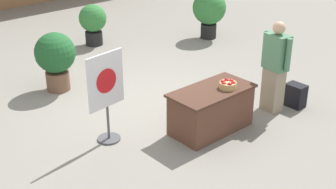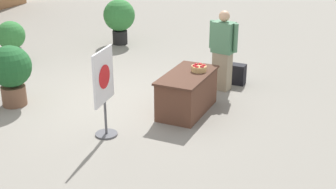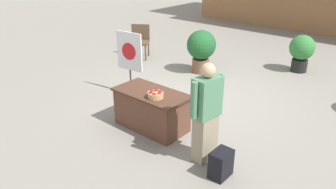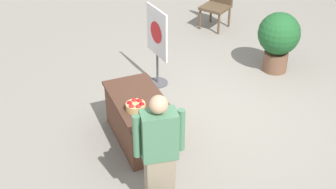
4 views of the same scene
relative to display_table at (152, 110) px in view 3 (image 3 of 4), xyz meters
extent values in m
plane|color=gray|center=(-0.12, 1.42, -0.36)|extent=(120.00, 120.00, 0.00)
cube|color=brown|center=(0.00, 0.00, -0.02)|extent=(1.30, 0.68, 0.67)
cube|color=#492C20|center=(0.00, 0.00, 0.33)|extent=(1.39, 0.72, 0.04)
cylinder|color=tan|center=(0.23, -0.13, 0.40)|extent=(0.27, 0.27, 0.10)
sphere|color=red|center=(0.31, -0.12, 0.44)|extent=(0.08, 0.08, 0.08)
sphere|color=#A30F14|center=(0.27, -0.06, 0.44)|extent=(0.08, 0.08, 0.08)
sphere|color=red|center=(0.18, -0.06, 0.44)|extent=(0.08, 0.08, 0.08)
sphere|color=red|center=(0.14, -0.12, 0.44)|extent=(0.08, 0.08, 0.08)
sphere|color=#A30F14|center=(0.18, -0.20, 0.44)|extent=(0.08, 0.08, 0.08)
sphere|color=red|center=(0.27, -0.20, 0.44)|extent=(0.08, 0.08, 0.08)
cube|color=gray|center=(1.32, -0.21, 0.03)|extent=(0.29, 0.37, 0.77)
cube|color=#4C7F5B|center=(1.32, -0.21, 0.72)|extent=(0.32, 0.46, 0.61)
sphere|color=tan|center=(1.32, -0.21, 1.14)|extent=(0.21, 0.21, 0.21)
cylinder|color=#4C7F5B|center=(1.28, -0.47, 0.74)|extent=(0.09, 0.09, 0.56)
cylinder|color=#4C7F5B|center=(1.36, 0.05, 0.74)|extent=(0.09, 0.09, 0.56)
cube|color=black|center=(1.75, -0.41, -0.15)|extent=(0.24, 0.34, 0.42)
cylinder|color=#4C4C51|center=(-1.42, 0.82, -0.34)|extent=(0.36, 0.36, 0.03)
cylinder|color=#4C4C51|center=(-1.42, 0.82, -0.05)|extent=(0.04, 0.04, 0.55)
cube|color=silver|center=(-1.42, 0.82, 0.65)|extent=(0.67, 0.11, 0.85)
cylinder|color=red|center=(-1.42, 0.80, 0.65)|extent=(0.38, 0.05, 0.38)
cylinder|color=brown|center=(-2.87, 2.80, -0.13)|extent=(0.05, 0.05, 0.45)
cylinder|color=brown|center=(-3.27, 2.54, -0.13)|extent=(0.05, 0.05, 0.45)
cylinder|color=brown|center=(-3.13, 3.19, -0.13)|extent=(0.05, 0.05, 0.45)
cylinder|color=brown|center=(-3.52, 2.94, -0.13)|extent=(0.05, 0.05, 0.45)
cube|color=brown|center=(-3.20, 2.87, 0.12)|extent=(0.76, 0.76, 0.06)
cube|color=brown|center=(-3.33, 3.07, 0.38)|extent=(0.49, 0.35, 0.46)
cylinder|color=black|center=(0.94, 4.83, -0.19)|extent=(0.41, 0.41, 0.33)
sphere|color=#337A38|center=(0.94, 4.83, 0.31)|extent=(0.66, 0.66, 0.66)
cylinder|color=brown|center=(-1.05, 3.04, -0.18)|extent=(0.45, 0.45, 0.37)
sphere|color=#1E5628|center=(-1.05, 3.04, 0.39)|extent=(0.77, 0.77, 0.77)
camera|label=1|loc=(-4.93, -4.53, 3.38)|focal=50.00mm
camera|label=2|loc=(-7.19, -2.90, 3.07)|focal=50.00mm
camera|label=3|loc=(3.71, -3.87, 2.69)|focal=35.00mm
camera|label=4|loc=(5.30, -1.73, 3.97)|focal=50.00mm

